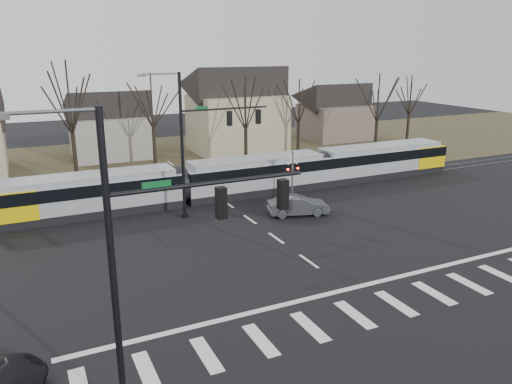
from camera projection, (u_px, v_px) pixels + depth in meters
name	position (u px, v px, depth m)	size (l,w,h in m)	color
ground	(328.00, 275.00, 26.75)	(140.00, 140.00, 0.00)	black
grass_verge	(165.00, 159.00, 54.49)	(140.00, 28.00, 0.01)	#38331E
crosswalk	(376.00, 309.00, 23.28)	(27.00, 2.60, 0.01)	silver
stop_line	(348.00, 289.00, 25.19)	(28.00, 0.35, 0.01)	silver
lane_dashes	(219.00, 197.00, 40.62)	(0.18, 30.00, 0.01)	silver
rail_pair	(220.00, 198.00, 40.44)	(90.00, 1.52, 0.06)	#59595E
tram	(255.00, 174.00, 41.49)	(39.88, 2.96, 3.02)	gray
sedan	(298.00, 205.00, 36.21)	(4.66, 2.67, 1.45)	#3E3F44
signal_pole_near_left	(163.00, 247.00, 15.66)	(9.28, 0.44, 10.20)	black
signal_pole_far	(204.00, 137.00, 35.01)	(9.28, 0.44, 10.20)	black
rail_crossing_signal	(292.00, 177.00, 39.39)	(1.08, 0.36, 4.00)	#59595B
tree_row	(200.00, 120.00, 48.73)	(59.20, 7.20, 10.00)	black
house_b	(109.00, 121.00, 54.78)	(8.64, 7.56, 7.65)	gray
house_c	(237.00, 106.00, 57.63)	(10.80, 8.64, 10.10)	tan
house_d	(335.00, 109.00, 65.93)	(8.64, 7.56, 7.65)	brown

